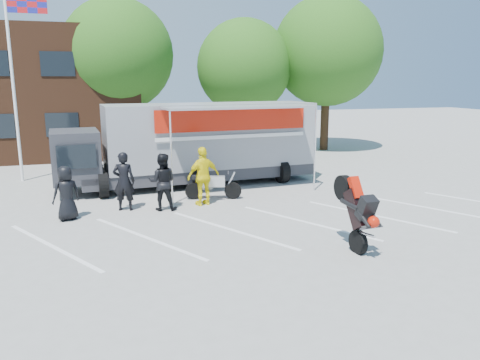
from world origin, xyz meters
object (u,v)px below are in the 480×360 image
tree_mid (244,67)px  tree_right (327,51)px  spectator_leather_b (124,181)px  spectator_hivis (203,176)px  transporter_truck (200,184)px  parked_motorcycle (213,199)px  flagpole (17,59)px  stunt_bike_rider (343,244)px  spectator_leather_c (162,182)px  spectator_leather_a (66,193)px  tree_left (118,55)px

tree_mid → tree_right: tree_right is taller
spectator_leather_b → spectator_hivis: size_ratio=0.97×
transporter_truck → parked_motorcycle: size_ratio=5.00×
flagpole → transporter_truck: (6.89, -2.80, -5.05)m
stunt_bike_rider → spectator_leather_c: size_ratio=1.09×
transporter_truck → spectator_leather_a: (-4.97, -3.81, 0.84)m
spectator_leather_c → transporter_truck: bearing=-104.8°
tree_right → spectator_leather_b: tree_right is taller
tree_mid → spectator_leather_b: size_ratio=3.94×
tree_right → spectator_leather_a: tree_right is taller
tree_left → spectator_leather_c: 13.18m
spectator_hivis → spectator_leather_a: bearing=-9.2°
tree_left → stunt_bike_rider: tree_left is taller
stunt_bike_rider → transporter_truck: bearing=100.1°
transporter_truck → spectator_hivis: 3.50m
tree_right → spectator_leather_b: (-12.57, -10.50, -4.90)m
flagpole → spectator_hivis: bearing=-44.0°
transporter_truck → spectator_leather_a: size_ratio=6.13×
tree_mid → spectator_hivis: 12.77m
flagpole → spectator_leather_a: flagpole is taller
tree_left → spectator_hivis: (2.07, -12.10, -4.56)m
spectator_leather_a → tree_mid: bearing=-152.4°
transporter_truck → spectator_leather_a: spectator_leather_a is taller
tree_right → spectator_leather_b: size_ratio=4.67×
spectator_leather_c → spectator_hivis: 1.45m
flagpole → spectator_leather_c: bearing=-52.3°
transporter_truck → spectator_leather_c: bearing=-123.9°
parked_motorcycle → spectator_leather_c: (-1.94, -0.91, 0.95)m
tree_left → tree_mid: 7.10m
stunt_bike_rider → spectator_leather_b: size_ratio=1.05×
tree_mid → spectator_leather_c: 13.59m
tree_left → tree_right: tree_right is taller
transporter_truck → stunt_bike_rider: size_ratio=5.03×
flagpole → spectator_hivis: 9.67m
stunt_bike_rider → spectator_leather_b: spectator_leather_b is taller
tree_mid → spectator_hivis: tree_mid is taller
tree_left → parked_motorcycle: size_ratio=4.18×
tree_right → stunt_bike_rider: size_ratio=4.43×
tree_left → stunt_bike_rider: size_ratio=4.20×
tree_mid → transporter_truck: size_ratio=0.74×
transporter_truck → spectator_leather_b: size_ratio=5.30×
spectator_leather_a → spectator_leather_b: size_ratio=0.87×
tree_mid → transporter_truck: 10.21m
tree_right → spectator_leather_a: 18.82m
tree_right → tree_left: bearing=172.9°
spectator_leather_b → parked_motorcycle: bearing=-153.8°
tree_mid → spectator_hivis: size_ratio=3.81×
tree_mid → spectator_leather_a: size_ratio=4.55×
flagpole → parked_motorcycle: size_ratio=3.87×
flagpole → parked_motorcycle: 10.07m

